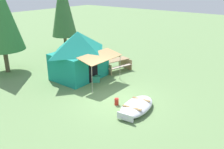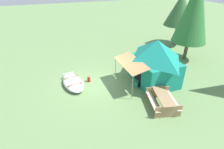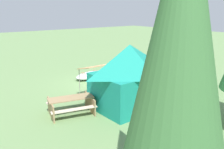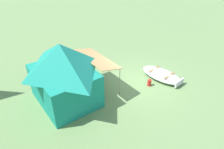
# 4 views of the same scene
# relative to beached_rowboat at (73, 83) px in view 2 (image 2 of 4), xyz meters

# --- Properties ---
(ground_plane) EXTENTS (80.00, 80.00, 0.00)m
(ground_plane) POSITION_rel_beached_rowboat_xyz_m (0.41, 1.55, -0.22)
(ground_plane) COLOR #668852
(beached_rowboat) EXTENTS (2.64, 1.52, 0.42)m
(beached_rowboat) POSITION_rel_beached_rowboat_xyz_m (0.00, 0.00, 0.00)
(beached_rowboat) COLOR silver
(beached_rowboat) RESTS_ON ground_plane
(canvas_cabin_tent) EXTENTS (3.35, 3.69, 2.97)m
(canvas_cabin_tent) POSITION_rel_beached_rowboat_xyz_m (1.41, 5.25, 1.32)
(canvas_cabin_tent) COLOR #178776
(canvas_cabin_tent) RESTS_ON ground_plane
(picnic_table) EXTENTS (2.25, 1.86, 0.76)m
(picnic_table) POSITION_rel_beached_rowboat_xyz_m (3.93, 4.28, 0.26)
(picnic_table) COLOR #977A55
(picnic_table) RESTS_ON ground_plane
(cooler_box) EXTENTS (0.57, 0.57, 0.38)m
(cooler_box) POSITION_rel_beached_rowboat_xyz_m (1.50, 3.90, -0.03)
(cooler_box) COLOR #298769
(cooler_box) RESTS_ON ground_plane
(fuel_can) EXTENTS (0.26, 0.26, 0.35)m
(fuel_can) POSITION_rel_beached_rowboat_xyz_m (-0.12, 1.10, -0.04)
(fuel_can) COLOR red
(fuel_can) RESTS_ON ground_plane
(pine_tree_back_right) EXTENTS (2.87, 2.87, 5.06)m
(pine_tree_back_right) POSITION_rel_beached_rowboat_xyz_m (-4.34, 11.50, 3.29)
(pine_tree_back_right) COLOR #4D3728
(pine_tree_back_right) RESTS_ON ground_plane
(pine_tree_far_center) EXTENTS (2.76, 2.76, 6.62)m
(pine_tree_far_center) POSITION_rel_beached_rowboat_xyz_m (-0.88, 9.88, 3.87)
(pine_tree_far_center) COLOR brown
(pine_tree_far_center) RESTS_ON ground_plane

